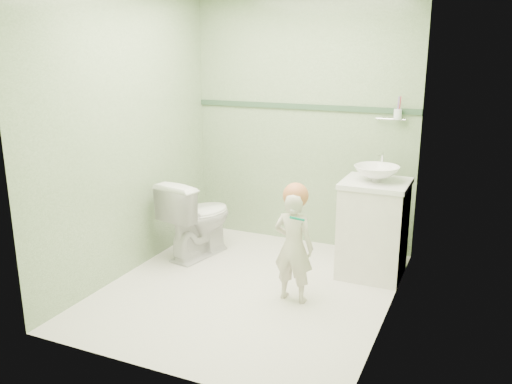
% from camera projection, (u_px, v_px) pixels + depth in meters
% --- Properties ---
extents(ground, '(2.50, 2.50, 0.00)m').
position_uv_depth(ground, '(248.00, 289.00, 4.31)').
color(ground, silver).
rests_on(ground, ground).
extents(room_shell, '(2.50, 2.54, 2.40)m').
position_uv_depth(room_shell, '(248.00, 143.00, 3.99)').
color(room_shell, '#83A172').
rests_on(room_shell, ground).
extents(trim_stripe, '(2.20, 0.02, 0.05)m').
position_uv_depth(trim_stripe, '(302.00, 107.00, 5.04)').
color(trim_stripe, '#34533B').
rests_on(trim_stripe, room_shell).
extents(vanity, '(0.52, 0.50, 0.80)m').
position_uv_depth(vanity, '(373.00, 230.00, 4.49)').
color(vanity, white).
rests_on(vanity, ground).
extents(counter, '(0.54, 0.52, 0.04)m').
position_uv_depth(counter, '(376.00, 183.00, 4.38)').
color(counter, white).
rests_on(counter, vanity).
extents(basin, '(0.37, 0.37, 0.13)m').
position_uv_depth(basin, '(377.00, 173.00, 4.36)').
color(basin, white).
rests_on(basin, counter).
extents(faucet, '(0.03, 0.13, 0.18)m').
position_uv_depth(faucet, '(382.00, 160.00, 4.50)').
color(faucet, silver).
rests_on(faucet, counter).
extents(cup_holder, '(0.26, 0.07, 0.21)m').
position_uv_depth(cup_holder, '(397.00, 114.00, 4.65)').
color(cup_holder, silver).
rests_on(cup_holder, room_shell).
extents(toilet, '(0.55, 0.79, 0.74)m').
position_uv_depth(toilet, '(198.00, 217.00, 4.93)').
color(toilet, white).
rests_on(toilet, ground).
extents(toddler, '(0.33, 0.23, 0.87)m').
position_uv_depth(toddler, '(293.00, 247.00, 4.02)').
color(toddler, beige).
rests_on(toddler, ground).
extents(hair_cap, '(0.19, 0.19, 0.19)m').
position_uv_depth(hair_cap, '(296.00, 195.00, 3.94)').
color(hair_cap, '#BD6D40').
rests_on(hair_cap, toddler).
extents(teal_toothbrush, '(0.11, 0.13, 0.08)m').
position_uv_depth(teal_toothbrush, '(297.00, 218.00, 3.81)').
color(teal_toothbrush, '#018766').
rests_on(teal_toothbrush, toddler).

